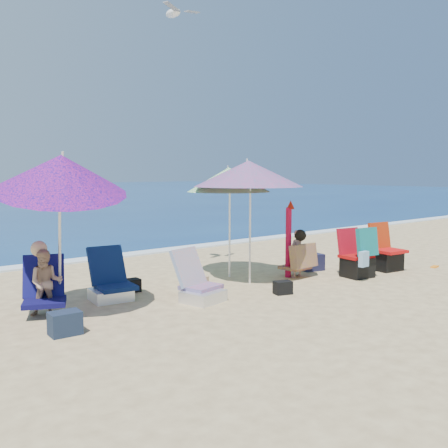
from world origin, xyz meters
TOP-DOWN VIEW (x-y plane):
  - ground at (0.00, 0.00)m, footprint 120.00×120.00m
  - foam at (0.00, 5.10)m, footprint 120.00×0.50m
  - umbrella_turquoise at (0.36, 1.12)m, footprint 2.18×2.18m
  - umbrella_striped at (0.45, 1.76)m, footprint 1.74×1.74m
  - umbrella_blue at (-2.97, 1.12)m, footprint 2.13×2.18m
  - furled_umbrella at (1.27, 1.01)m, footprint 0.18×0.17m
  - chair_navy at (-2.04, 1.63)m, footprint 0.70×0.78m
  - chair_rainbow at (-1.04, 0.71)m, footprint 0.71×0.85m
  - camp_chair_left at (3.25, 0.21)m, footprint 0.66×0.68m
  - camp_chair_right at (2.24, 0.16)m, footprint 0.66×0.70m
  - person_center at (1.40, 0.87)m, footprint 0.62×0.54m
  - person_left at (-3.12, 1.44)m, footprint 0.78×0.90m
  - bag_navy_a at (-3.26, 0.45)m, footprint 0.38×0.29m
  - bag_black_a at (-1.56, 1.86)m, footprint 0.31×0.24m
  - bag_tan at (-0.73, 1.14)m, footprint 0.33×0.27m
  - bag_navy_b at (2.11, 1.16)m, footprint 0.49×0.41m
  - bag_black_b at (0.23, 0.17)m, footprint 0.32×0.26m
  - orange_item at (4.29, -0.28)m, footprint 0.24×0.14m
  - seagull at (-0.32, 2.36)m, footprint 0.82×0.53m

SIDE VIEW (x-z plane):
  - ground at x=0.00m, z-range 0.00..0.00m
  - orange_item at x=4.29m, z-range 0.00..0.03m
  - foam at x=0.00m, z-range 0.00..0.04m
  - bag_black_b at x=0.23m, z-range 0.00..0.21m
  - bag_black_a at x=-1.56m, z-range 0.00..0.21m
  - bag_tan at x=-0.73m, z-range 0.00..0.25m
  - bag_navy_a at x=-3.26m, z-range 0.00..0.28m
  - bag_navy_b at x=2.11m, z-range 0.00..0.33m
  - chair_rainbow at x=-1.04m, z-range -0.18..0.59m
  - chair_navy at x=-2.04m, z-range -0.19..0.61m
  - camp_chair_left at x=3.25m, z-range -0.19..0.76m
  - camp_chair_right at x=2.24m, z-range -0.13..0.82m
  - person_center at x=1.40m, z-range -0.01..0.88m
  - person_left at x=-3.12m, z-range -0.05..0.97m
  - furled_umbrella at x=1.27m, z-range 0.07..1.50m
  - umbrella_striped at x=0.45m, z-range 0.77..2.85m
  - umbrella_turquoise at x=0.36m, z-range 0.83..3.01m
  - umbrella_blue at x=-2.97m, z-range 0.75..3.10m
  - seagull at x=-0.32m, z-range 4.69..4.83m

